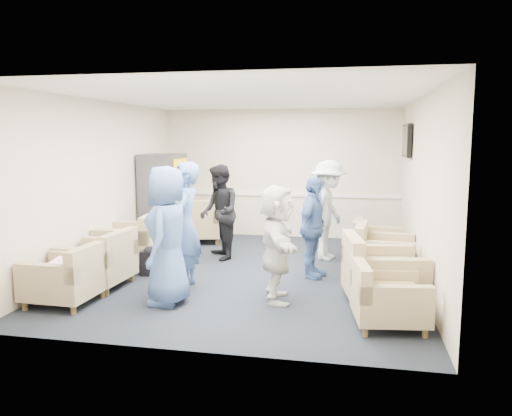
% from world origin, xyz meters
% --- Properties ---
extents(floor, '(6.00, 6.00, 0.00)m').
position_xyz_m(floor, '(0.00, 0.00, 0.00)').
color(floor, black).
rests_on(floor, ground).
extents(ceiling, '(6.00, 6.00, 0.00)m').
position_xyz_m(ceiling, '(0.00, 0.00, 2.70)').
color(ceiling, white).
rests_on(ceiling, back_wall).
extents(back_wall, '(5.00, 0.02, 2.70)m').
position_xyz_m(back_wall, '(0.00, 3.00, 1.35)').
color(back_wall, beige).
rests_on(back_wall, floor).
extents(front_wall, '(5.00, 0.02, 2.70)m').
position_xyz_m(front_wall, '(0.00, -3.00, 1.35)').
color(front_wall, beige).
rests_on(front_wall, floor).
extents(left_wall, '(0.02, 6.00, 2.70)m').
position_xyz_m(left_wall, '(-2.50, 0.00, 1.35)').
color(left_wall, beige).
rests_on(left_wall, floor).
extents(right_wall, '(0.02, 6.00, 2.70)m').
position_xyz_m(right_wall, '(2.50, 0.00, 1.35)').
color(right_wall, beige).
rests_on(right_wall, floor).
extents(chair_rail, '(4.98, 0.04, 0.06)m').
position_xyz_m(chair_rail, '(0.00, 2.98, 0.90)').
color(chair_rail, white).
rests_on(chair_rail, back_wall).
extents(tv, '(0.10, 1.00, 0.58)m').
position_xyz_m(tv, '(2.44, 1.80, 2.05)').
color(tv, black).
rests_on(tv, right_wall).
extents(armchair_left_near, '(0.84, 0.84, 0.65)m').
position_xyz_m(armchair_left_near, '(-1.98, -1.93, 0.33)').
color(armchair_left_near, '#988462').
rests_on(armchair_left_near, floor).
extents(armchair_left_mid, '(0.90, 0.90, 0.69)m').
position_xyz_m(armchair_left_mid, '(-1.95, -1.17, 0.34)').
color(armchair_left_mid, '#988462').
rests_on(armchair_left_mid, floor).
extents(armchair_left_far, '(1.02, 1.02, 0.74)m').
position_xyz_m(armchair_left_far, '(-2.02, 0.03, 0.37)').
color(armchair_left_far, '#988462').
rests_on(armchair_left_far, floor).
extents(armchair_right_near, '(0.88, 0.88, 0.62)m').
position_xyz_m(armchair_right_near, '(1.92, -1.93, 0.31)').
color(armchair_right_near, '#988462').
rests_on(armchair_right_near, floor).
extents(armchair_right_midnear, '(1.08, 1.08, 0.75)m').
position_xyz_m(armchair_right_midnear, '(1.87, -1.16, 0.37)').
color(armchair_right_midnear, '#988462').
rests_on(armchair_right_midnear, floor).
extents(armchair_right_midfar, '(0.93, 0.93, 0.68)m').
position_xyz_m(armchair_right_midfar, '(1.97, 0.11, 0.34)').
color(armchair_right_midfar, '#988462').
rests_on(armchair_right_midfar, floor).
extents(armchair_right_far, '(0.85, 0.85, 0.65)m').
position_xyz_m(armchair_right_far, '(1.91, 0.85, 0.32)').
color(armchair_right_far, '#988462').
rests_on(armchair_right_far, floor).
extents(armchair_corner, '(1.13, 1.13, 0.75)m').
position_xyz_m(armchair_corner, '(-1.53, 2.06, 0.37)').
color(armchair_corner, '#988462').
rests_on(armchair_corner, floor).
extents(vending_machine, '(0.73, 0.85, 1.79)m').
position_xyz_m(vending_machine, '(-2.09, 1.62, 0.90)').
color(vending_machine, '#494950').
rests_on(vending_machine, floor).
extents(backpack, '(0.28, 0.21, 0.46)m').
position_xyz_m(backpack, '(-1.50, -0.47, 0.24)').
color(backpack, black).
rests_on(backpack, floor).
extents(pillow, '(0.46, 0.54, 0.14)m').
position_xyz_m(pillow, '(-1.99, -1.93, 0.50)').
color(pillow, white).
rests_on(pillow, armchair_left_near).
extents(person_front_left, '(0.62, 0.90, 1.76)m').
position_xyz_m(person_front_left, '(-0.75, -1.64, 0.88)').
color(person_front_left, '#42609E').
rests_on(person_front_left, floor).
extents(person_mid_left, '(0.52, 0.71, 1.77)m').
position_xyz_m(person_mid_left, '(-0.74, -1.00, 0.89)').
color(person_mid_left, '#42609E').
rests_on(person_mid_left, floor).
extents(person_back_left, '(0.92, 1.00, 1.65)m').
position_xyz_m(person_back_left, '(-0.73, 0.76, 0.83)').
color(person_back_left, black).
rests_on(person_back_left, floor).
extents(person_back_right, '(0.87, 1.23, 1.73)m').
position_xyz_m(person_back_right, '(1.12, 1.10, 0.86)').
color(person_back_right, white).
rests_on(person_back_right, floor).
extents(person_mid_right, '(0.59, 0.96, 1.53)m').
position_xyz_m(person_mid_right, '(0.95, -0.09, 0.76)').
color(person_mid_right, '#42609E').
rests_on(person_mid_right, floor).
extents(person_front_right, '(0.70, 1.46, 1.51)m').
position_xyz_m(person_front_right, '(0.60, -1.29, 0.76)').
color(person_front_right, silver).
rests_on(person_front_right, floor).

